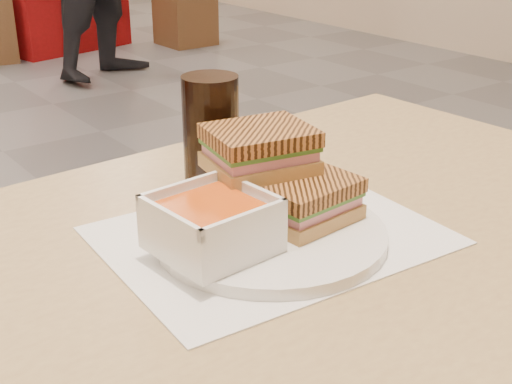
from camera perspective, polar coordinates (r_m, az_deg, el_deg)
main_table at (r=0.90m, az=0.29°, el=-10.21°), size 1.23×0.75×0.75m
tray_liner at (r=0.85m, az=1.20°, el=-3.53°), size 0.40×0.32×0.00m
plate at (r=0.83m, az=1.20°, el=-3.46°), size 0.27×0.27×0.01m
soup_bowl at (r=0.77m, az=-3.58°, el=-2.77°), size 0.13×0.13×0.06m
panini_lower at (r=0.85m, az=3.99°, el=-0.59°), size 0.12×0.11×0.05m
panini_upper at (r=0.86m, az=0.30°, el=3.46°), size 0.14×0.12×0.05m
cola_glass at (r=0.95m, az=-3.64°, el=4.58°), size 0.08×0.08×0.16m
bg_chair_1r at (r=5.73m, az=-5.73°, el=13.86°), size 0.38×0.38×0.42m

